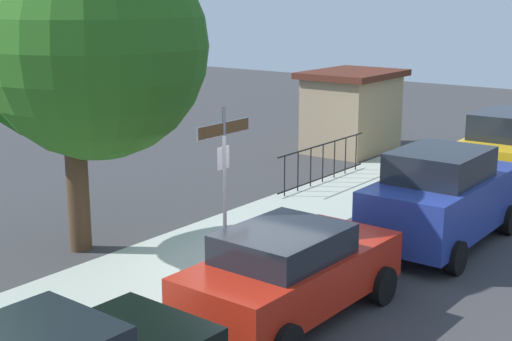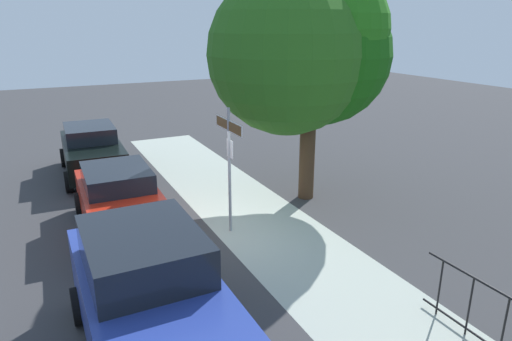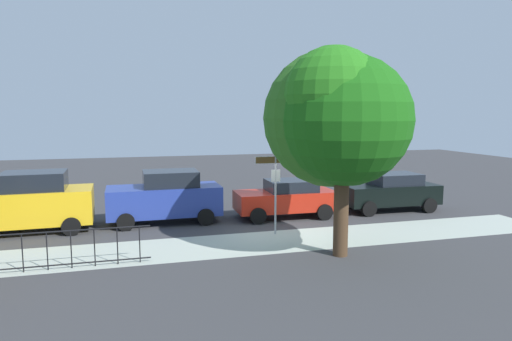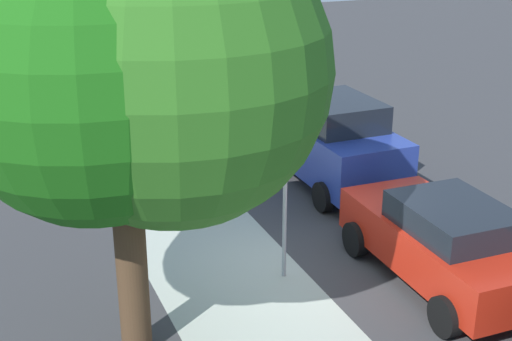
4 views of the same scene
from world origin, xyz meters
TOP-DOWN VIEW (x-y plane):
  - ground_plane at (0.00, 0.00)m, footprint 60.00×60.00m
  - sidewalk_strip at (2.00, 1.30)m, footprint 24.00×2.60m
  - street_sign at (-0.02, 0.40)m, footprint 1.46×0.07m
  - shade_tree at (-1.03, 3.05)m, footprint 4.19×4.96m
  - car_black at (-6.05, -1.99)m, footprint 4.20×2.04m
  - car_red at (-1.25, -1.96)m, footprint 4.05×1.99m
  - car_blue at (3.55, -2.38)m, footprint 4.30×2.04m

SIDE VIEW (x-z plane):
  - ground_plane at x=0.00m, z-range 0.00..0.00m
  - sidewalk_strip at x=2.00m, z-range 0.00..0.00m
  - car_red at x=-1.25m, z-range 0.03..1.56m
  - car_black at x=-6.05m, z-range 0.02..1.65m
  - car_blue at x=3.55m, z-range 0.00..2.01m
  - street_sign at x=-0.02m, z-range 0.55..3.59m
  - shade_tree at x=-1.03m, z-range 1.05..7.22m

